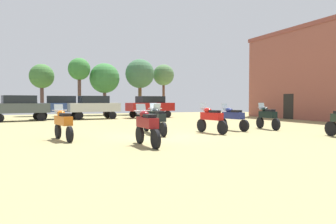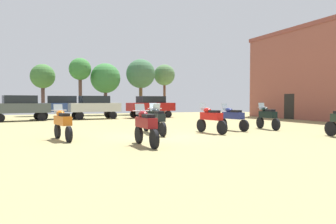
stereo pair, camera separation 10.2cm
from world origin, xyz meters
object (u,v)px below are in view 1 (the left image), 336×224
Objects in this scene: motorcycle_8 at (211,118)px; car_1 at (61,106)px; car_2 at (19,106)px; car_4 at (150,105)px; motorcycle_6 at (233,117)px; tree_5 at (164,75)px; tree_3 at (42,77)px; motorcycle_7 at (152,118)px; tree_2 at (79,70)px; motorcycle_1 at (158,119)px; tree_7 at (105,78)px; tree_1 at (140,74)px; motorcycle_2 at (147,125)px; car_5 at (94,106)px; motorcycle_3 at (267,116)px; motorcycle_9 at (63,123)px.

motorcycle_8 is 16.73m from car_1.
car_4 is at bearing -96.77° from car_2.
tree_5 is at bearing 68.29° from motorcycle_6.
tree_3 is (-9.16, 21.63, 3.36)m from motorcycle_6.
motorcycle_7 is 14.21m from car_4.
tree_2 is 1.02× the size of tree_5.
motorcycle_1 is 4.61m from motorcycle_6.
motorcycle_6 is 13.86m from car_4.
motorcycle_7 is 0.42× the size of tree_3.
tree_7 reaches higher than tree_3.
car_1 is at bearing -78.18° from tree_3.
motorcycle_6 is 0.49× the size of car_2.
tree_7 is (8.32, 8.23, 2.88)m from car_2.
tree_1 is at bearing 5.26° from tree_2.
car_1 is 0.97× the size of car_4.
car_2 is at bearing 103.54° from motorcycle_2.
car_2 is at bearing 116.44° from motorcycle_1.
tree_1 is (6.53, 7.52, 3.48)m from car_5.
car_2 is 0.72× the size of tree_1.
car_2 is at bearing 86.29° from car_4.
motorcycle_8 is at bearing -105.81° from tree_5.
tree_7 reaches higher than motorcycle_2.
tree_3 reaches higher than car_5.
tree_3 is (-1.43, 6.83, 2.91)m from car_1.
tree_1 reaches higher than motorcycle_1.
motorcycle_3 is 0.98× the size of motorcycle_9.
motorcycle_9 is at bearing 177.74° from car_2.
motorcycle_8 reaches higher than motorcycle_6.
tree_3 reaches higher than motorcycle_2.
tree_3 is at bearing 103.19° from motorcycle_6.
motorcycle_1 is 23.02m from tree_3.
car_2 is (-6.43, 13.68, 0.44)m from motorcycle_1.
tree_2 is at bearing -88.86° from motorcycle_7.
tree_3 is (-4.02, 8.01, 2.91)m from car_5.
car_4 is (7.85, -0.95, 0.00)m from car_1.
tree_1 is (5.84, 20.73, 3.92)m from motorcycle_7.
motorcycle_2 is (-1.63, -3.26, 0.00)m from motorcycle_1.
car_2 is (-6.54, 12.60, 0.44)m from motorcycle_7.
car_4 reaches higher than motorcycle_3.
motorcycle_6 is 22.73m from tree_5.
motorcycle_6 is 21.61m from tree_2.
motorcycle_2 is at bearing -106.82° from tree_1.
motorcycle_3 is 0.95× the size of motorcycle_7.
tree_2 reaches higher than car_4.
motorcycle_7 is at bearing 177.06° from car_5.
motorcycle_9 is 22.23m from tree_2.
tree_5 is (6.44, 22.75, 3.91)m from motorcycle_8.
car_2 is (-9.18, 13.85, 0.44)m from motorcycle_8.
car_2 is at bearing -64.36° from motorcycle_7.
motorcycle_2 is 0.48× the size of car_2.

